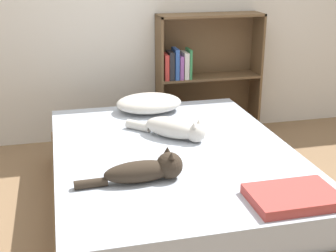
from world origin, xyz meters
TOP-DOWN VIEW (x-y plane):
  - ground_plane at (0.00, 0.00)m, footprint 8.00×8.00m
  - bed at (0.00, 0.00)m, footprint 1.50×1.97m
  - pillow at (0.00, 0.77)m, footprint 0.50×0.37m
  - cat_light at (0.05, 0.19)m, footprint 0.49×0.47m
  - cat_dark at (-0.24, -0.38)m, footprint 0.58×0.15m
  - bookshelf at (0.60, 1.29)m, footprint 0.92×0.26m
  - blanket_fold at (0.40, -0.77)m, footprint 0.43×0.30m

SIDE VIEW (x-z plane):
  - ground_plane at x=0.00m, z-range 0.00..0.00m
  - bed at x=0.00m, z-range 0.00..0.42m
  - blanket_fold at x=0.40m, z-range 0.42..0.47m
  - cat_dark at x=-0.24m, z-range 0.40..0.57m
  - cat_light at x=0.05m, z-range 0.41..0.56m
  - pillow at x=0.00m, z-range 0.42..0.56m
  - bookshelf at x=0.60m, z-range 0.02..1.11m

